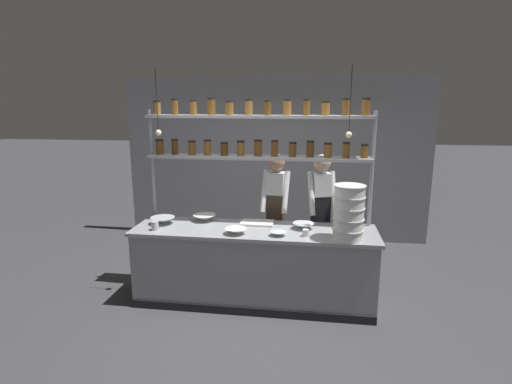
# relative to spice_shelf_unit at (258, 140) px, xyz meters

# --- Properties ---
(ground_plane) EXTENTS (40.00, 40.00, 0.00)m
(ground_plane) POSITION_rel_spice_shelf_unit_xyz_m (-0.00, -0.33, -1.93)
(ground_plane) COLOR #3D3D42
(back_wall) EXTENTS (5.27, 0.12, 2.81)m
(back_wall) POSITION_rel_spice_shelf_unit_xyz_m (-0.00, 2.13, -0.53)
(back_wall) COLOR #939399
(back_wall) RESTS_ON ground_plane
(prep_counter) EXTENTS (2.87, 0.76, 0.92)m
(prep_counter) POSITION_rel_spice_shelf_unit_xyz_m (-0.00, -0.33, -1.47)
(prep_counter) COLOR gray
(prep_counter) RESTS_ON ground_plane
(spice_shelf_unit) EXTENTS (2.75, 0.28, 2.43)m
(spice_shelf_unit) POSITION_rel_spice_shelf_unit_xyz_m (0.00, 0.00, 0.00)
(spice_shelf_unit) COLOR #999BA0
(spice_shelf_unit) RESTS_ON ground_plane
(chef_left) EXTENTS (0.39, 0.32, 1.73)m
(chef_left) POSITION_rel_spice_shelf_unit_xyz_m (0.19, 0.34, -0.93)
(chef_left) COLOR black
(chef_left) RESTS_ON ground_plane
(chef_center) EXTENTS (0.41, 0.34, 1.74)m
(chef_center) POSITION_rel_spice_shelf_unit_xyz_m (0.78, 0.30, -0.92)
(chef_center) COLOR black
(chef_center) RESTS_ON ground_plane
(container_stack) EXTENTS (0.34, 0.34, 0.60)m
(container_stack) POSITION_rel_spice_shelf_unit_xyz_m (1.06, -0.55, -0.71)
(container_stack) COLOR white
(container_stack) RESTS_ON prep_counter
(cutting_board) EXTENTS (0.40, 0.26, 0.02)m
(cutting_board) POSITION_rel_spice_shelf_unit_xyz_m (0.00, -0.12, -1.00)
(cutting_board) COLOR silver
(cutting_board) RESTS_ON prep_counter
(prep_bowl_near_left) EXTENTS (0.19, 0.19, 0.05)m
(prep_bowl_near_left) POSITION_rel_spice_shelf_unit_xyz_m (0.30, -0.54, -0.99)
(prep_bowl_near_left) COLOR silver
(prep_bowl_near_left) RESTS_ON prep_counter
(prep_bowl_center_front) EXTENTS (0.29, 0.29, 0.08)m
(prep_bowl_center_front) POSITION_rel_spice_shelf_unit_xyz_m (-0.67, -0.09, -0.98)
(prep_bowl_center_front) COLOR silver
(prep_bowl_center_front) RESTS_ON prep_counter
(prep_bowl_center_back) EXTENTS (0.25, 0.25, 0.07)m
(prep_bowl_center_back) POSITION_rel_spice_shelf_unit_xyz_m (0.57, -0.24, -0.98)
(prep_bowl_center_back) COLOR silver
(prep_bowl_center_back) RESTS_ON prep_counter
(prep_bowl_near_right) EXTENTS (0.25, 0.25, 0.07)m
(prep_bowl_near_right) POSITION_rel_spice_shelf_unit_xyz_m (-0.18, -0.54, -0.98)
(prep_bowl_near_right) COLOR white
(prep_bowl_near_right) RESTS_ON prep_counter
(prep_bowl_far_left) EXTENTS (0.30, 0.30, 0.08)m
(prep_bowl_far_left) POSITION_rel_spice_shelf_unit_xyz_m (-1.15, -0.28, -0.97)
(prep_bowl_far_left) COLOR #B2B7BC
(prep_bowl_far_left) RESTS_ON prep_counter
(serving_cup_front) EXTENTS (0.07, 0.07, 0.08)m
(serving_cup_front) POSITION_rel_spice_shelf_unit_xyz_m (0.60, -0.52, -0.97)
(serving_cup_front) COLOR silver
(serving_cup_front) RESTS_ON prep_counter
(serving_cup_by_board) EXTENTS (0.08, 0.08, 0.10)m
(serving_cup_by_board) POSITION_rel_spice_shelf_unit_xyz_m (-1.14, -0.54, -0.96)
(serving_cup_by_board) COLOR #B2B7BC
(serving_cup_by_board) RESTS_ON prep_counter
(pendant_light_row) EXTENTS (2.23, 0.07, 0.76)m
(pendant_light_row) POSITION_rel_spice_shelf_unit_xyz_m (-0.04, -0.33, 0.14)
(pendant_light_row) COLOR black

